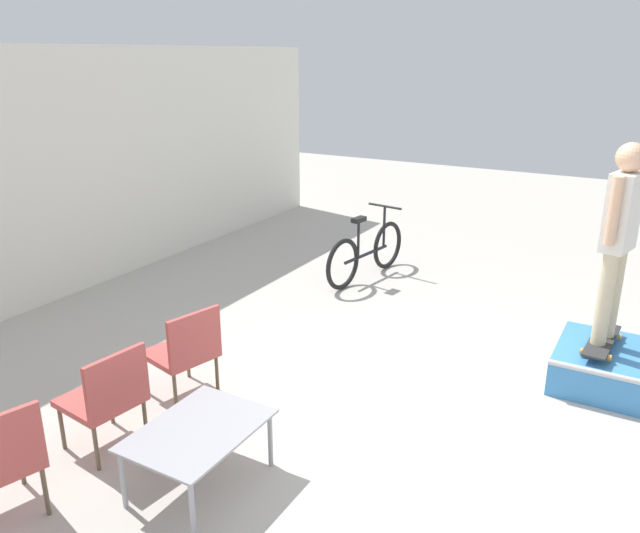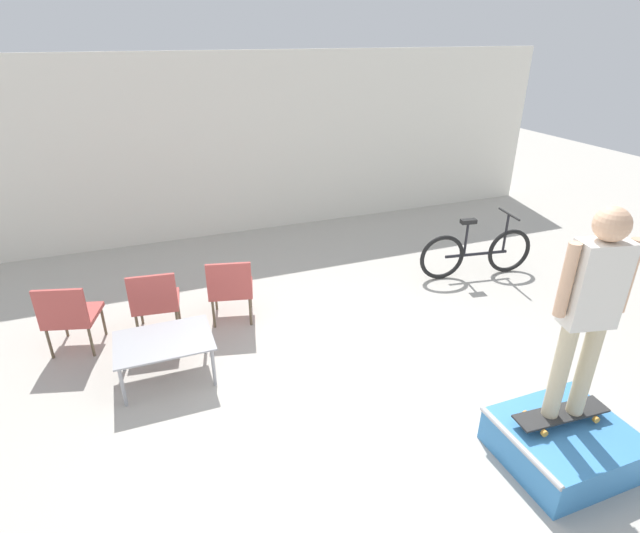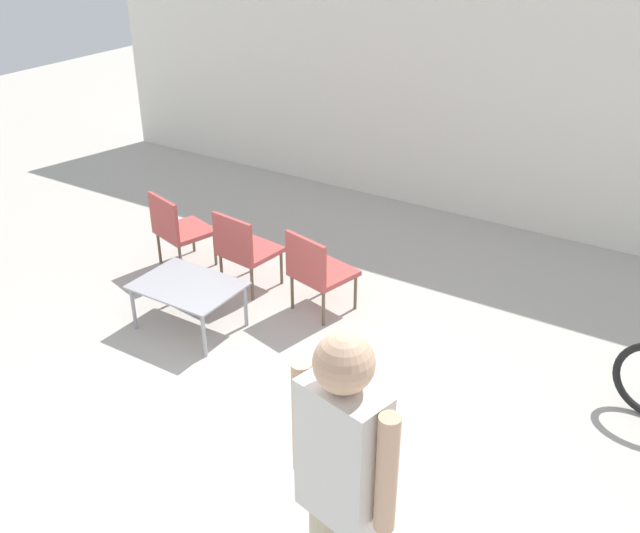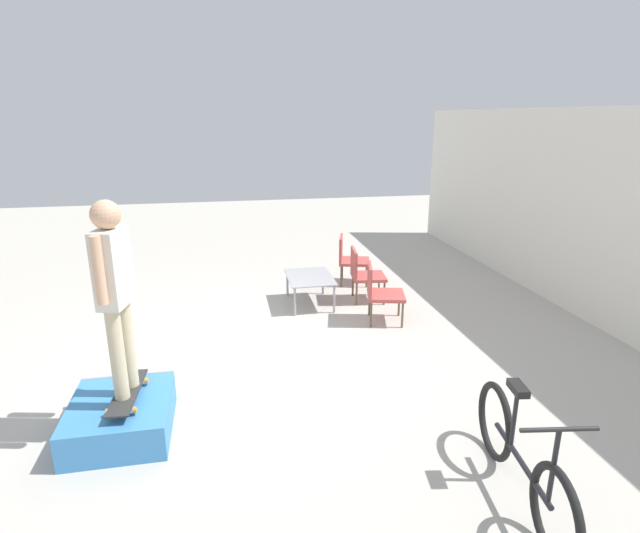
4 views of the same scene
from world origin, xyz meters
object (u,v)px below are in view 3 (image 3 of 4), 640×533
at_px(coffee_table, 188,289).
at_px(patio_chair_center, 244,247).
at_px(patio_chair_left, 178,227).
at_px(patio_chair_right, 317,269).
at_px(person_skater, 342,478).

distance_m(coffee_table, patio_chair_center, 0.87).
distance_m(patio_chair_left, patio_chair_center, 0.90).
bearing_deg(coffee_table, patio_chair_right, 45.13).
relative_size(coffee_table, patio_chair_right, 1.12).
relative_size(person_skater, coffee_table, 1.85).
height_order(coffee_table, patio_chair_center, patio_chair_center).
xyz_separation_m(person_skater, coffee_table, (-2.97, 2.23, -1.07)).
height_order(patio_chair_center, patio_chair_right, same).
bearing_deg(patio_chair_center, patio_chair_right, -172.93).
height_order(person_skater, patio_chair_left, person_skater).
relative_size(person_skater, patio_chair_left, 2.08).
bearing_deg(patio_chair_right, coffee_table, 58.69).
bearing_deg(person_skater, coffee_table, 155.67).
xyz_separation_m(person_skater, patio_chair_center, (-2.98, 3.10, -1.01)).
xyz_separation_m(coffee_table, patio_chair_right, (0.87, 0.87, 0.06)).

